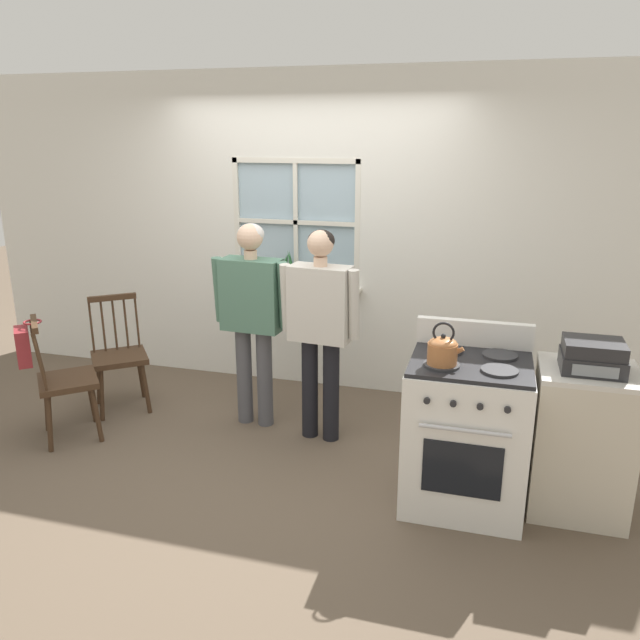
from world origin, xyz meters
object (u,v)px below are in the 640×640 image
Objects in this scene: chair_near_wall at (119,357)px; kettle at (443,350)px; chair_by_window at (65,382)px; stereo at (593,356)px; side_counter at (581,441)px; person_elderly_left at (252,307)px; potted_plant at (288,273)px; handbag at (24,346)px; stove at (466,431)px; person_teen_center at (320,317)px.

kettle reaches higher than chair_near_wall.
chair_by_window is 2.74× the size of stereo.
side_counter is (3.54, 0.04, 0.01)m from chair_by_window.
potted_plant is (0.00, 0.84, 0.07)m from person_elderly_left.
stereo is (0.82, 0.22, -0.04)m from kettle.
stove is at bearing 1.66° from handbag.
stove is at bearing -42.84° from potted_plant.
handbag is at bearing 179.15° from kettle.
person_elderly_left is (1.16, 0.04, 0.51)m from chair_near_wall.
chair_by_window is at bearing 178.66° from stove.
person_teen_center is 1.16m from kettle.
person_elderly_left reaches higher than side_counter.
chair_by_window is at bearing -179.68° from stereo.
stereo reaches higher than handbag.
potted_plant reaches higher than stove.
side_counter is at bearing 16.32° from kettle.
chair_near_wall is 0.83m from handbag.
chair_by_window is 1.03× the size of side_counter.
stereo reaches higher than chair_near_wall.
side_counter is at bearing 9.29° from stove.
stereo is (2.29, -1.42, -0.03)m from potted_plant.
handbag is 3.73m from side_counter.
stove is 2.28m from potted_plant.
chair_by_window is 2.00m from potted_plant.
chair_by_window is 2.79m from kettle.
person_elderly_left is at bearing 28.07° from handbag.
stereo is at bearing -10.70° from person_elderly_left.
person_teen_center is at bearing 164.32° from stereo.
handbag reaches higher than side_counter.
chair_near_wall is 2.80m from kettle.
potted_plant is (1.17, 0.88, 0.58)m from chair_near_wall.
chair_by_window is 0.59× the size of person_elderly_left.
kettle reaches higher than chair_by_window.
chair_by_window is at bearing -158.81° from person_teen_center.
person_elderly_left reaches higher than chair_by_window.
chair_near_wall is 1.03× the size of side_counter.
person_teen_center is at bearing 164.96° from side_counter.
chair_near_wall and handbag have the same top height.
stereo is (3.45, -0.55, 0.55)m from chair_near_wall.
person_teen_center is at bearing 151.89° from stove.
potted_plant is 1.01× the size of handbag.
person_teen_center is at bearing -59.38° from potted_plant.
chair_near_wall is 2.86m from stove.
stereo is at bearing -47.49° from chair_near_wall.
chair_near_wall is 0.60× the size of person_teen_center.
chair_by_window is 0.39m from handbag.
stereo is at bearing 2.71° from handbag.
kettle is at bearing -135.69° from chair_by_window.
side_counter is at bearing -130.86° from chair_by_window.
handbag is (-1.43, -1.60, -0.26)m from potted_plant.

